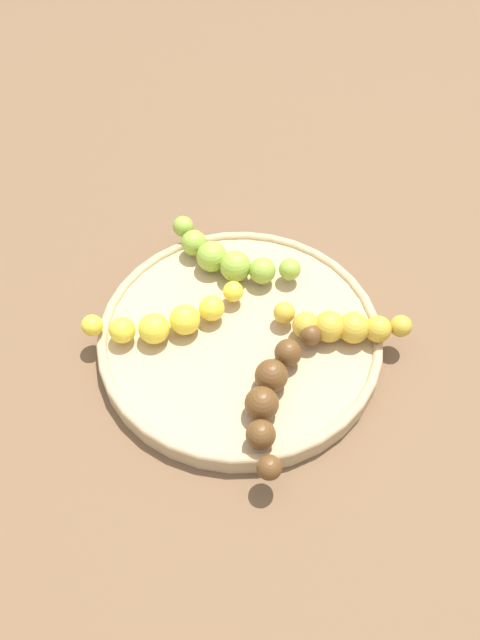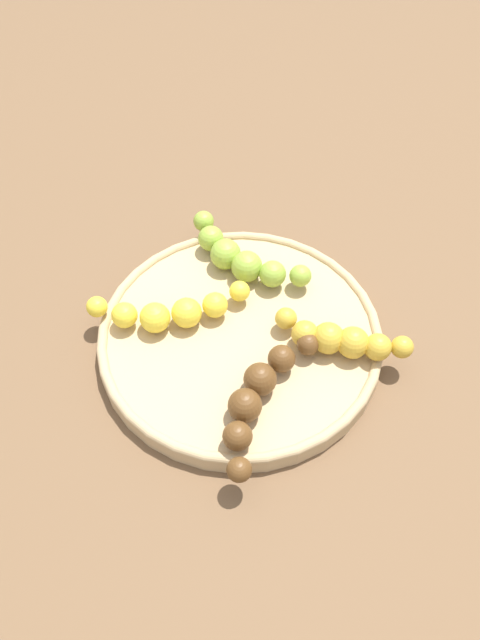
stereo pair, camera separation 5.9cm
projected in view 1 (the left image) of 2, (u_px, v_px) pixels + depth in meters
name	position (u px, v px, depth m)	size (l,w,h in m)	color
ground_plane	(240.00, 343.00, 0.62)	(2.40, 2.40, 0.00)	brown
fruit_bowl	(240.00, 336.00, 0.61)	(0.28, 0.28, 0.02)	tan
banana_overripe	(274.00, 391.00, 0.54)	(0.07, 0.16, 0.03)	#593819
banana_spotted	(342.00, 327.00, 0.59)	(0.13, 0.05, 0.03)	gold
banana_green	(227.00, 257.00, 0.64)	(0.14, 0.09, 0.03)	#8CAD38
banana_yellow	(168.00, 320.00, 0.59)	(0.15, 0.08, 0.03)	yellow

